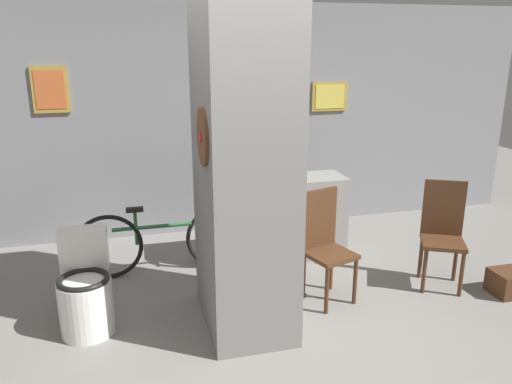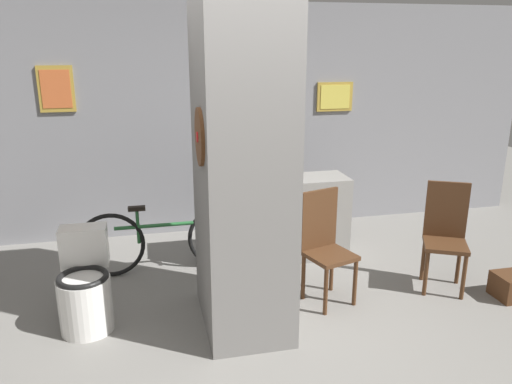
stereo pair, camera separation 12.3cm
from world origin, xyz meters
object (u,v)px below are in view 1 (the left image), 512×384
at_px(toilet, 86,291).
at_px(chair_near_pillar, 325,242).
at_px(chair_by_doorway, 443,231).
at_px(bicycle, 165,240).
at_px(bottle_tall, 272,169).

xyz_separation_m(toilet, chair_near_pillar, (1.97, 0.01, 0.20)).
height_order(toilet, chair_near_pillar, chair_near_pillar).
relative_size(toilet, chair_by_doorway, 0.78).
height_order(toilet, bicycle, toilet).
bearing_deg(toilet, chair_near_pillar, 0.19).
height_order(chair_near_pillar, bottle_tall, bottle_tall).
distance_m(chair_near_pillar, chair_by_doorway, 1.15).
distance_m(chair_near_pillar, bicycle, 1.56).
height_order(chair_near_pillar, bicycle, chair_near_pillar).
bearing_deg(bicycle, bottle_tall, 5.60).
relative_size(chair_by_doorway, bottle_tall, 3.82).
height_order(chair_by_doorway, bottle_tall, bottle_tall).
relative_size(chair_near_pillar, bicycle, 0.58).
relative_size(chair_near_pillar, chair_by_doorway, 1.00).
bearing_deg(chair_by_doorway, bicycle, -173.13).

